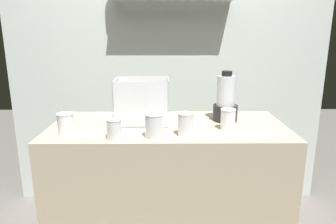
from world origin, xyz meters
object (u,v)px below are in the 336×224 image
object	(u,v)px
juice_cup_pomegranate_far_left	(66,124)
juice_cup_mango_far_right	(228,121)
blender_pitcher	(226,101)
juice_cup_mango_right	(186,126)
juice_cup_pomegranate_middle	(154,128)
juice_cup_pomegranate_left	(114,130)
carrot_display_bin	(142,109)

from	to	relation	value
juice_cup_pomegranate_far_left	juice_cup_mango_far_right	world-z (taller)	juice_cup_mango_far_right
blender_pitcher	juice_cup_mango_right	size ratio (longest dim) A/B	2.47
juice_cup_mango_right	juice_cup_mango_far_right	bearing A→B (deg)	22.66
juice_cup_mango_far_right	juice_cup_pomegranate_middle	bearing A→B (deg)	-161.74
juice_cup_pomegranate_left	blender_pitcher	bearing A→B (deg)	28.40
blender_pitcher	juice_cup_pomegranate_middle	bearing A→B (deg)	-142.98
juice_cup_pomegranate_middle	juice_cup_mango_far_right	size ratio (longest dim) A/B	1.07
juice_cup_pomegranate_middle	juice_cup_mango_right	bearing A→B (deg)	11.37
blender_pitcher	juice_cup_pomegranate_middle	distance (m)	0.55
juice_cup_pomegranate_far_left	juice_cup_mango_right	size ratio (longest dim) A/B	0.90
carrot_display_bin	juice_cup_pomegranate_far_left	xyz separation A→B (m)	(-0.40, -0.22, -0.03)
juice_cup_pomegranate_left	juice_cup_mango_far_right	world-z (taller)	juice_cup_mango_far_right
carrot_display_bin	juice_cup_mango_right	bearing A→B (deg)	-46.07
blender_pitcher	juice_cup_pomegranate_left	size ratio (longest dim) A/B	2.89
juice_cup_pomegranate_middle	juice_cup_mango_far_right	xyz separation A→B (m)	(0.41, 0.14, -0.00)
juice_cup_pomegranate_far_left	juice_cup_pomegranate_left	distance (m)	0.30
blender_pitcher	juice_cup_mango_far_right	size ratio (longest dim) A/B	2.57
juice_cup_pomegranate_far_left	juice_cup_pomegranate_left	world-z (taller)	juice_cup_pomegranate_far_left
carrot_display_bin	juice_cup_pomegranate_left	world-z (taller)	carrot_display_bin
juice_cup_pomegranate_left	juice_cup_mango_right	xyz separation A→B (m)	(0.37, 0.05, 0.01)
blender_pitcher	juice_cup_pomegranate_left	distance (m)	0.73
juice_cup_pomegranate_left	juice_cup_mango_right	size ratio (longest dim) A/B	0.85
juice_cup_mango_far_right	juice_cup_pomegranate_far_left	bearing A→B (deg)	-176.41
juice_cup_pomegranate_far_left	juice_cup_mango_far_right	bearing A→B (deg)	3.59
carrot_display_bin	juice_cup_mango_far_right	xyz separation A→B (m)	(0.50, -0.16, -0.03)
juice_cup_pomegranate_far_left	juice_cup_pomegranate_middle	size ratio (longest dim) A/B	0.87
juice_cup_pomegranate_far_left	juice_cup_mango_right	world-z (taller)	juice_cup_mango_right
blender_pitcher	juice_cup_mango_right	xyz separation A→B (m)	(-0.27, -0.29, -0.07)
juice_cup_pomegranate_far_left	juice_cup_mango_far_right	size ratio (longest dim) A/B	0.93
blender_pitcher	juice_cup_pomegranate_far_left	distance (m)	0.95
carrot_display_bin	juice_cup_pomegranate_middle	world-z (taller)	carrot_display_bin
juice_cup_pomegranate_middle	juice_cup_mango_right	distance (m)	0.17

